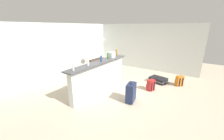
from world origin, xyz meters
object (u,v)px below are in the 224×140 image
Objects in this scene: grocery_bag at (112,55)px; suitcase_upright_navy at (131,92)px; bottle_amber at (116,52)px; suitcase_flat_black at (158,80)px; bottle_white at (88,62)px; bottle_green at (108,56)px; bottle_blue at (101,59)px; dining_chair_near_partition at (107,66)px; dining_table at (100,62)px; pendant_lamp at (101,38)px; bottle_clear at (73,67)px; backpack_orange at (179,81)px; backpack_red at (151,85)px.

grocery_bag reaches higher than suitcase_upright_navy.
bottle_amber reaches higher than suitcase_flat_black.
bottle_green is (1.19, 0.05, -0.02)m from bottle_white.
bottle_blue is 1.07× the size of bottle_green.
suitcase_upright_navy is at bearing -127.19° from dining_chair_near_partition.
bottle_white is at bearing -178.37° from bottle_amber.
dining_table is 1.36× the size of pendant_lamp.
suitcase_upright_navy is at bearing -95.17° from bottle_blue.
bottle_amber reaches higher than suitcase_upright_navy.
grocery_bag is (0.76, 0.06, 0.00)m from bottle_blue.
suitcase_upright_navy is at bearing -46.84° from bottle_clear.
dining_table is 0.59m from dining_chair_near_partition.
suitcase_upright_navy is at bearing -67.53° from bottle_white.
grocery_bag reaches higher than suitcase_flat_black.
dining_chair_near_partition is (0.65, 0.69, -0.74)m from grocery_bag.
dining_table reaches higher than suitcase_upright_navy.
bottle_amber is 2.86m from backpack_orange.
bottle_green is 0.79× the size of grocery_bag.
bottle_clear is 0.96× the size of bottle_blue.
bottle_amber is 1.31m from pendant_lamp.
bottle_blue is at bearing -175.51° from grocery_bag.
dining_chair_near_partition is at bearing 81.51° from backpack_red.
backpack_red is at bearing 141.95° from backpack_orange.
backpack_red is (1.08, -1.52, -1.06)m from bottle_blue.
bottle_clear is at bearing -177.75° from bottle_amber.
dining_chair_near_partition is (0.88, 0.66, -0.74)m from bottle_green.
bottle_clear is 1.96m from suitcase_upright_navy.
pendant_lamp reaches higher than backpack_orange.
grocery_bag is at bearing -7.32° from bottle_green.
bottle_blue is at bearing -3.21° from bottle_white.
grocery_bag is (-0.40, -0.03, -0.03)m from bottle_amber.
dining_table is at bearing 100.21° from suitcase_flat_black.
backpack_orange is (0.11, -0.82, 0.09)m from suitcase_flat_black.
backpack_orange is at bearing -80.98° from pendant_lamp.
grocery_bag reaches higher than dining_chair_near_partition.
dining_table is 3.75m from backpack_orange.
bottle_white is at bearing -160.97° from dining_chair_near_partition.
dining_chair_near_partition is at bearing 27.92° from bottle_blue.
dining_table is at bearing 57.60° from suitcase_upright_navy.
bottle_blue is at bearing 125.28° from backpack_red.
grocery_bag is (1.42, 0.02, -0.01)m from bottle_white.
dining_table is 1.64× the size of suitcase_upright_navy.
pendant_lamp is at bearing 37.53° from bottle_blue.
bottle_white is at bearing 112.47° from suitcase_upright_navy.
pendant_lamp is 0.92× the size of suitcase_flat_black.
bottle_green is at bearing 3.05° from bottle_clear.
bottle_clear is 0.50× the size of backpack_orange.
grocery_bag is 1.84m from suitcase_upright_navy.
suitcase_flat_black is at bearing -47.33° from bottle_green.
bottle_white is 0.23× the size of dining_table.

